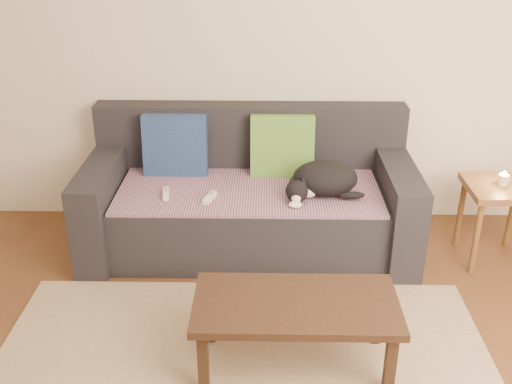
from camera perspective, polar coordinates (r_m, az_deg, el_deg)
back_wall at (r=4.05m, az=-0.51°, el=14.59°), size 4.50×0.04×2.60m
sofa at (r=3.95m, az=-0.62°, el=-0.86°), size 2.10×0.94×0.87m
throw_blanket at (r=3.82m, az=-0.67°, el=0.17°), size 1.66×0.74×0.02m
cushion_navy at (r=4.02m, az=-7.69°, el=4.37°), size 0.42×0.16×0.43m
cushion_green at (r=3.98m, az=2.52°, el=4.34°), size 0.42×0.16×0.43m
cat at (r=3.72m, az=6.38°, el=1.18°), size 0.49×0.36×0.21m
wii_remote_a at (r=3.76m, az=-8.57°, el=-0.15°), size 0.06×0.15×0.03m
wii_remote_b at (r=3.68m, az=-4.42°, el=-0.52°), size 0.08×0.15×0.03m
side_table at (r=4.00m, az=22.19°, el=-0.59°), size 0.42×0.42×0.52m
candle at (r=3.95m, az=22.49°, el=1.10°), size 0.06×0.06×0.09m
coffee_table at (r=2.88m, az=3.81°, el=-11.16°), size 0.97×0.48×0.39m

